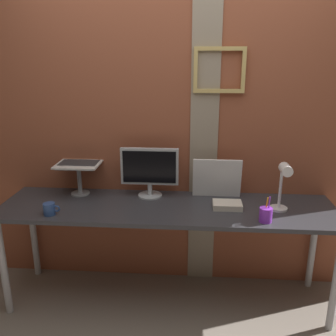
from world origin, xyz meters
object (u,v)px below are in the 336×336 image
(laptop, at_px, (81,156))
(pen_cup, at_px, (266,215))
(desk_lamp, at_px, (283,182))
(coffee_mug, at_px, (50,209))
(whiteboard_panel, at_px, (217,178))
(monitor, at_px, (150,169))

(laptop, bearing_deg, pen_cup, -19.17)
(desk_lamp, xyz_separation_m, coffee_mug, (-1.54, -0.15, -0.18))
(laptop, bearing_deg, coffee_mug, -100.49)
(laptop, xyz_separation_m, desk_lamp, (1.45, -0.31, -0.07))
(whiteboard_panel, bearing_deg, pen_cup, -54.48)
(laptop, bearing_deg, monitor, -8.07)
(monitor, height_order, laptop, laptop)
(monitor, height_order, pen_cup, monitor)
(laptop, xyz_separation_m, pen_cup, (1.33, -0.46, -0.24))
(laptop, relative_size, pen_cup, 1.96)
(laptop, relative_size, desk_lamp, 0.95)
(monitor, xyz_separation_m, coffee_mug, (-0.62, -0.38, -0.17))
(laptop, relative_size, whiteboard_panel, 0.94)
(desk_lamp, height_order, coffee_mug, desk_lamp)
(monitor, height_order, desk_lamp, monitor)
(whiteboard_panel, xyz_separation_m, coffee_mug, (-1.12, -0.41, -0.11))
(whiteboard_panel, xyz_separation_m, desk_lamp, (0.42, -0.26, 0.07))
(whiteboard_panel, relative_size, pen_cup, 2.08)
(desk_lamp, bearing_deg, monitor, 165.54)
(pen_cup, bearing_deg, monitor, 154.00)
(whiteboard_panel, height_order, desk_lamp, desk_lamp)
(laptop, xyz_separation_m, coffee_mug, (-0.09, -0.46, -0.24))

